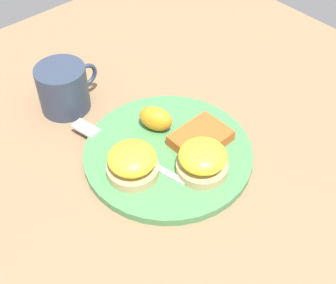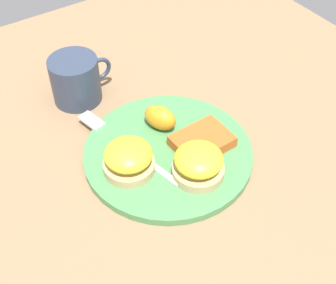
{
  "view_description": "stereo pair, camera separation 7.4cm",
  "coord_description": "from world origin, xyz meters",
  "px_view_note": "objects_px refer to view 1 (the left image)",
  "views": [
    {
      "loc": [
        -0.36,
        -0.4,
        0.59
      ],
      "look_at": [
        0.0,
        0.0,
        0.03
      ],
      "focal_mm": 50.0,
      "sensor_mm": 36.0,
      "label": 1
    },
    {
      "loc": [
        -0.3,
        -0.45,
        0.59
      ],
      "look_at": [
        0.0,
        0.0,
        0.03
      ],
      "focal_mm": 50.0,
      "sensor_mm": 36.0,
      "label": 2
    }
  ],
  "objects_px": {
    "sandwich_benedict_left": "(134,163)",
    "fork": "(119,147)",
    "orange_wedge": "(156,119)",
    "hashbrown_patty": "(201,138)",
    "cup": "(64,88)",
    "sandwich_benedict_right": "(202,160)"
  },
  "relations": [
    {
      "from": "sandwich_benedict_left",
      "to": "fork",
      "type": "height_order",
      "value": "sandwich_benedict_left"
    },
    {
      "from": "sandwich_benedict_left",
      "to": "orange_wedge",
      "type": "xyz_separation_m",
      "value": [
        0.09,
        0.06,
        -0.0
      ]
    },
    {
      "from": "orange_wedge",
      "to": "hashbrown_patty",
      "type": "bearing_deg",
      "value": -66.3
    },
    {
      "from": "fork",
      "to": "orange_wedge",
      "type": "bearing_deg",
      "value": -2.64
    },
    {
      "from": "sandwich_benedict_left",
      "to": "orange_wedge",
      "type": "distance_m",
      "value": 0.11
    },
    {
      "from": "hashbrown_patty",
      "to": "orange_wedge",
      "type": "bearing_deg",
      "value": 113.7
    },
    {
      "from": "sandwich_benedict_left",
      "to": "fork",
      "type": "relative_size",
      "value": 0.36
    },
    {
      "from": "fork",
      "to": "cup",
      "type": "bearing_deg",
      "value": 90.22
    },
    {
      "from": "sandwich_benedict_right",
      "to": "cup",
      "type": "bearing_deg",
      "value": 103.35
    },
    {
      "from": "orange_wedge",
      "to": "fork",
      "type": "relative_size",
      "value": 0.26
    },
    {
      "from": "hashbrown_patty",
      "to": "sandwich_benedict_left",
      "type": "bearing_deg",
      "value": 171.67
    },
    {
      "from": "hashbrown_patty",
      "to": "fork",
      "type": "xyz_separation_m",
      "value": [
        -0.11,
        0.08,
        -0.01
      ]
    },
    {
      "from": "orange_wedge",
      "to": "sandwich_benedict_right",
      "type": "bearing_deg",
      "value": -94.26
    },
    {
      "from": "fork",
      "to": "cup",
      "type": "xyz_separation_m",
      "value": [
        -0.0,
        0.16,
        0.03
      ]
    },
    {
      "from": "hashbrown_patty",
      "to": "orange_wedge",
      "type": "xyz_separation_m",
      "value": [
        -0.03,
        0.08,
        0.01
      ]
    },
    {
      "from": "sandwich_benedict_left",
      "to": "cup",
      "type": "xyz_separation_m",
      "value": [
        0.02,
        0.22,
        0.0
      ]
    },
    {
      "from": "sandwich_benedict_left",
      "to": "cup",
      "type": "bearing_deg",
      "value": 85.77
    },
    {
      "from": "sandwich_benedict_right",
      "to": "orange_wedge",
      "type": "distance_m",
      "value": 0.12
    },
    {
      "from": "sandwich_benedict_right",
      "to": "orange_wedge",
      "type": "height_order",
      "value": "sandwich_benedict_right"
    },
    {
      "from": "orange_wedge",
      "to": "cup",
      "type": "xyz_separation_m",
      "value": [
        -0.08,
        0.17,
        0.01
      ]
    },
    {
      "from": "sandwich_benedict_left",
      "to": "hashbrown_patty",
      "type": "height_order",
      "value": "sandwich_benedict_left"
    },
    {
      "from": "fork",
      "to": "cup",
      "type": "relative_size",
      "value": 1.93
    }
  ]
}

